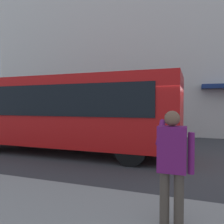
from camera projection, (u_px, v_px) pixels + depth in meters
name	position (u px, v px, depth m)	size (l,w,h in m)	color
ground_plane	(166.00, 161.00, 7.85)	(60.00, 60.00, 0.00)	#38383A
building_facade_far	(179.00, 40.00, 14.06)	(28.00, 1.55, 12.00)	beige
red_bus	(66.00, 111.00, 9.17)	(9.05, 2.54, 3.08)	red
pedestrian_photographer	(172.00, 160.00, 3.24)	(0.53, 0.52, 1.70)	#4C4238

